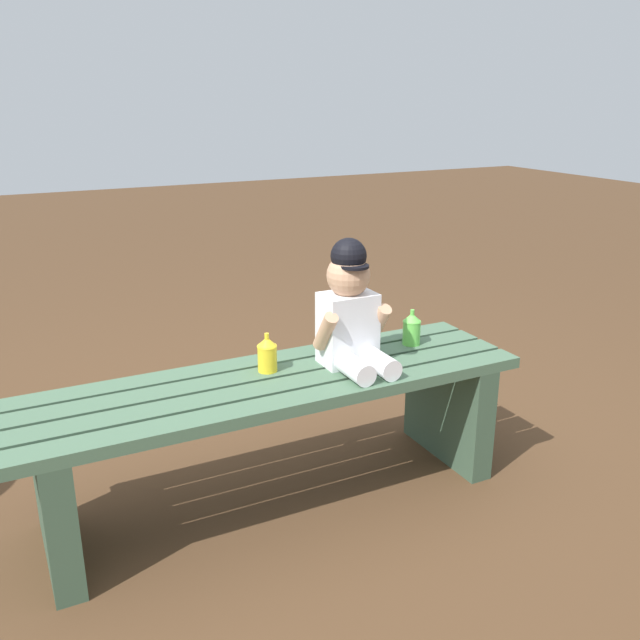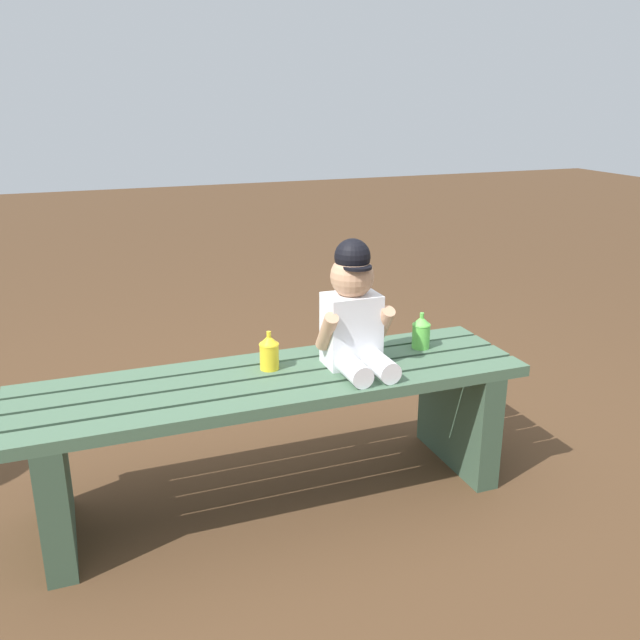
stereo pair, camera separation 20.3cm
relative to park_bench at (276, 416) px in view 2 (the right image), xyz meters
name	(u,v)px [view 2 (the right image)]	position (x,y,z in m)	size (l,w,h in m)	color
ground_plane	(278,497)	(0.00, 0.00, -0.29)	(16.00, 16.00, 0.00)	#4C331E
park_bench	(276,416)	(0.00, 0.00, 0.00)	(1.56, 0.42, 0.43)	#47664C
child_figure	(354,312)	(0.26, -0.01, 0.31)	(0.23, 0.27, 0.40)	white
sippy_cup_left	(271,351)	(0.00, 0.06, 0.20)	(0.06, 0.06, 0.12)	yellow
sippy_cup_right	(421,331)	(0.53, 0.06, 0.20)	(0.06, 0.06, 0.12)	#66CC4C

